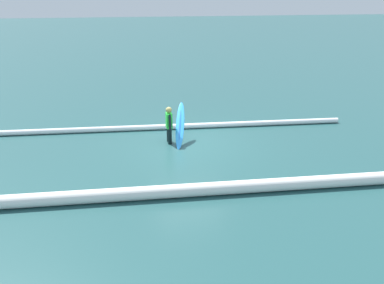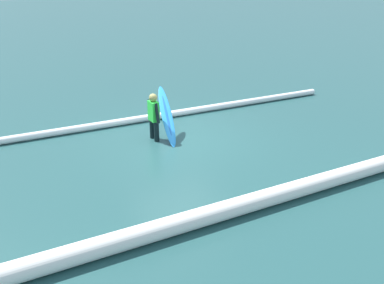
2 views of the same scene
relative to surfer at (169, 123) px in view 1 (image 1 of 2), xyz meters
name	(u,v)px [view 1 (image 1 of 2)]	position (x,y,z in m)	size (l,w,h in m)	color
ground_plane	(188,144)	(-0.63, 0.31, -0.72)	(139.06, 139.06, 0.00)	#234E4F
surfer	(169,123)	(0.00, 0.00, 0.00)	(0.22, 0.63, 1.31)	black
surfboard	(180,125)	(-0.39, -0.01, -0.10)	(0.64, 1.62, 1.29)	#268CE5
wave_crest_foreground	(159,127)	(0.22, -1.50, -0.62)	(0.21, 0.21, 14.56)	white
wave_crest_midground	(106,196)	(2.15, 4.05, -0.55)	(0.36, 0.36, 15.37)	white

